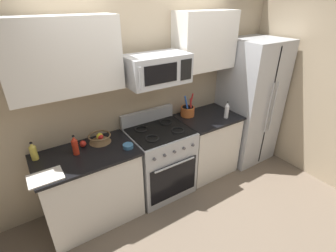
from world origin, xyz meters
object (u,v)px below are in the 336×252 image
at_px(refrigerator, 249,102).
at_px(bottle_hot_sauce, 75,146).
at_px(range_oven, 160,160).
at_px(bottle_oil, 33,152).
at_px(cutting_board, 45,177).
at_px(prep_bowl, 128,146).
at_px(microwave, 157,69).
at_px(apple_loose, 83,144).
at_px(fruit_basket, 100,138).
at_px(utensil_crock, 188,111).
at_px(bottle_vinegar, 227,110).

bearing_deg(refrigerator, bottle_hot_sauce, 178.50).
height_order(range_oven, bottle_oil, bottle_oil).
xyz_separation_m(cutting_board, prep_bowl, (0.87, 0.06, 0.02)).
distance_m(range_oven, microwave, 1.22).
distance_m(apple_loose, bottle_hot_sauce, 0.16).
distance_m(range_oven, refrigerator, 1.70).
height_order(refrigerator, fruit_basket, refrigerator).
distance_m(utensil_crock, bottle_oil, 1.97).
height_order(microwave, apple_loose, microwave).
relative_size(microwave, prep_bowl, 6.13).
xyz_separation_m(cutting_board, bottle_hot_sauce, (0.35, 0.25, 0.10)).
bearing_deg(fruit_basket, cutting_board, -151.55).
bearing_deg(utensil_crock, cutting_board, -169.05).
bearing_deg(utensil_crock, microwave, -165.57).
height_order(range_oven, utensil_crock, utensil_crock).
distance_m(refrigerator, apple_loose, 2.54).
bearing_deg(prep_bowl, refrigerator, 3.24).
relative_size(fruit_basket, bottle_oil, 1.27).
bearing_deg(apple_loose, bottle_oil, 176.99).
distance_m(apple_loose, bottle_oil, 0.49).
bearing_deg(microwave, prep_bowl, -161.21).
relative_size(refrigerator, fruit_basket, 7.36).
relative_size(range_oven, bottle_oil, 5.36).
distance_m(cutting_board, bottle_vinegar, 2.34).
height_order(refrigerator, prep_bowl, refrigerator).
distance_m(bottle_vinegar, bottle_oil, 2.40).
relative_size(refrigerator, bottle_oil, 9.33).
height_order(fruit_basket, prep_bowl, fruit_basket).
relative_size(apple_loose, bottle_oil, 0.36).
distance_m(range_oven, bottle_vinegar, 1.14).
height_order(utensil_crock, fruit_basket, utensil_crock).
height_order(range_oven, prep_bowl, range_oven).
height_order(bottle_hot_sauce, prep_bowl, bottle_hot_sauce).
xyz_separation_m(utensil_crock, cutting_board, (-1.93, -0.37, -0.07)).
bearing_deg(cutting_board, fruit_basket, 28.45).
bearing_deg(bottle_hot_sauce, bottle_vinegar, -6.35).
relative_size(range_oven, bottle_hot_sauce, 4.84).
bearing_deg(fruit_basket, prep_bowl, -53.47).
height_order(range_oven, microwave, microwave).
relative_size(microwave, apple_loose, 9.99).
bearing_deg(bottle_oil, cutting_board, -85.12).
bearing_deg(range_oven, bottle_oil, 172.37).
relative_size(cutting_board, bottle_hot_sauce, 1.37).
distance_m(microwave, prep_bowl, 0.92).
distance_m(bottle_vinegar, prep_bowl, 1.48).
height_order(bottle_oil, prep_bowl, bottle_oil).
bearing_deg(cutting_board, apple_loose, 38.12).
bearing_deg(range_oven, apple_loose, 169.91).
bearing_deg(microwave, bottle_hot_sauce, 178.69).
bearing_deg(bottle_vinegar, utensil_crock, 139.57).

